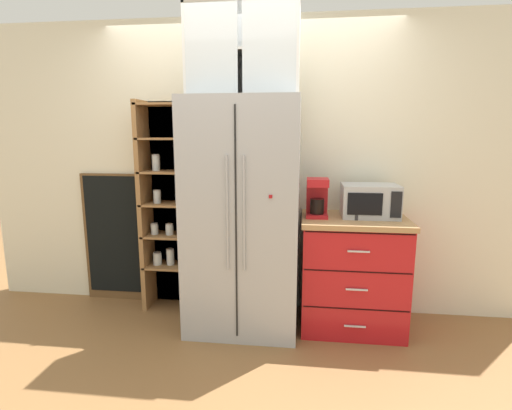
# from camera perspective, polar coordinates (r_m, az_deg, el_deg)

# --- Properties ---
(ground_plane) EXTENTS (10.68, 10.68, 0.00)m
(ground_plane) POSITION_cam_1_polar(r_m,az_deg,el_deg) (3.44, -1.71, -16.88)
(ground_plane) COLOR olive
(wall_back_cream) EXTENTS (4.98, 0.10, 2.55)m
(wall_back_cream) POSITION_cam_1_polar(r_m,az_deg,el_deg) (3.46, -0.82, 5.44)
(wall_back_cream) COLOR silver
(wall_back_cream) RESTS_ON ground
(refrigerator) EXTENTS (0.88, 0.74, 1.85)m
(refrigerator) POSITION_cam_1_polar(r_m,az_deg,el_deg) (3.11, -1.83, -1.63)
(refrigerator) COLOR #ADAFB5
(refrigerator) RESTS_ON ground
(pantry_shelf_column) EXTENTS (0.51, 0.30, 1.86)m
(pantry_shelf_column) POSITION_cam_1_polar(r_m,az_deg,el_deg) (3.56, -12.60, -0.09)
(pantry_shelf_column) COLOR brown
(pantry_shelf_column) RESTS_ON ground
(counter_cabinet) EXTENTS (0.83, 0.62, 0.92)m
(counter_cabinet) POSITION_cam_1_polar(r_m,az_deg,el_deg) (3.29, 14.01, -9.65)
(counter_cabinet) COLOR red
(counter_cabinet) RESTS_ON ground
(microwave) EXTENTS (0.44, 0.33, 0.26)m
(microwave) POSITION_cam_1_polar(r_m,az_deg,el_deg) (3.21, 16.46, 0.62)
(microwave) COLOR #ADAFB5
(microwave) RESTS_ON counter_cabinet
(coffee_maker) EXTENTS (0.17, 0.20, 0.31)m
(coffee_maker) POSITION_cam_1_polar(r_m,az_deg,el_deg) (3.12, 9.04, 1.13)
(coffee_maker) COLOR red
(coffee_maker) RESTS_ON counter_cabinet
(mug_sage) EXTENTS (0.12, 0.09, 0.09)m
(mug_sage) POSITION_cam_1_polar(r_m,az_deg,el_deg) (3.20, 14.35, -0.85)
(mug_sage) COLOR #8CA37F
(mug_sage) RESTS_ON counter_cabinet
(mug_charcoal) EXTENTS (0.12, 0.08, 0.08)m
(mug_charcoal) POSITION_cam_1_polar(r_m,az_deg,el_deg) (3.09, 14.61, -1.33)
(mug_charcoal) COLOR #2D2D33
(mug_charcoal) RESTS_ON counter_cabinet
(bottle_amber) EXTENTS (0.06, 0.06, 0.25)m
(bottle_amber) POSITION_cam_1_polar(r_m,az_deg,el_deg) (3.15, 14.46, 0.17)
(bottle_amber) COLOR brown
(bottle_amber) RESTS_ON counter_cabinet
(bottle_clear) EXTENTS (0.07, 0.07, 0.25)m
(bottle_clear) POSITION_cam_1_polar(r_m,az_deg,el_deg) (3.12, 14.52, 0.03)
(bottle_clear) COLOR silver
(bottle_clear) RESTS_ON counter_cabinet
(upper_cabinet) EXTENTS (0.85, 0.32, 0.67)m
(upper_cabinet) POSITION_cam_1_polar(r_m,az_deg,el_deg) (3.15, -1.83, 21.59)
(upper_cabinet) COLOR silver
(upper_cabinet) RESTS_ON refrigerator
(chalkboard_menu) EXTENTS (0.60, 0.04, 1.22)m
(chalkboard_menu) POSITION_cam_1_polar(r_m,az_deg,el_deg) (3.90, -20.15, -4.51)
(chalkboard_menu) COLOR brown
(chalkboard_menu) RESTS_ON ground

